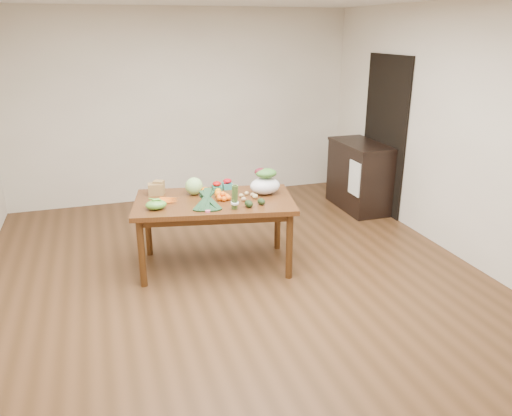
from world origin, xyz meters
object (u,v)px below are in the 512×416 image
object	(u,v)px
mandarin_cluster	(222,195)
kale_bunch	(207,201)
paper_bag	(156,188)
asparagus_bundle	(235,197)
salad_bag	(265,183)
cabinet	(359,176)
cabbage	(194,186)
dining_table	(215,233)

from	to	relation	value
mandarin_cluster	kale_bunch	xyz separation A→B (m)	(-0.21, -0.22, 0.04)
paper_bag	asparagus_bundle	xyz separation A→B (m)	(0.67, -0.70, 0.05)
asparagus_bundle	salad_bag	distance (m)	0.57
cabinet	mandarin_cluster	bearing A→B (deg)	-151.84
cabbage	asparagus_bundle	bearing A→B (deg)	-63.61
dining_table	cabbage	world-z (taller)	cabbage
cabinet	cabbage	distance (m)	2.71
dining_table	mandarin_cluster	distance (m)	0.43
cabinet	asparagus_bundle	distance (m)	2.73
cabbage	salad_bag	world-z (taller)	salad_bag
dining_table	kale_bunch	world-z (taller)	kale_bunch
mandarin_cluster	kale_bunch	bearing A→B (deg)	-133.21
cabinet	salad_bag	bearing A→B (deg)	-146.85
dining_table	cabinet	world-z (taller)	cabinet
kale_bunch	salad_bag	bearing A→B (deg)	32.26
cabinet	salad_bag	xyz separation A→B (m)	(-1.79, -1.17, 0.41)
mandarin_cluster	asparagus_bundle	distance (m)	0.33
paper_bag	asparagus_bundle	world-z (taller)	asparagus_bundle
mandarin_cluster	salad_bag	bearing A→B (deg)	5.29
paper_bag	asparagus_bundle	bearing A→B (deg)	-45.90
kale_bunch	salad_bag	distance (m)	0.74
asparagus_bundle	salad_bag	bearing A→B (deg)	50.99
kale_bunch	asparagus_bundle	world-z (taller)	asparagus_bundle
cabbage	kale_bunch	world-z (taller)	cabbage
asparagus_bundle	salad_bag	world-z (taller)	asparagus_bundle
dining_table	cabbage	size ratio (longest dim) A/B	8.74
dining_table	asparagus_bundle	xyz separation A→B (m)	(0.13, -0.35, 0.50)
asparagus_bundle	paper_bag	bearing A→B (deg)	145.10
dining_table	salad_bag	size ratio (longest dim) A/B	5.00
dining_table	mandarin_cluster	world-z (taller)	mandarin_cluster
dining_table	kale_bunch	distance (m)	0.53
mandarin_cluster	kale_bunch	size ratio (longest dim) A/B	0.45
paper_bag	kale_bunch	world-z (taller)	kale_bunch
cabinet	paper_bag	bearing A→B (deg)	-163.86
cabbage	kale_bunch	distance (m)	0.48
cabinet	kale_bunch	bearing A→B (deg)	-149.89
kale_bunch	salad_bag	world-z (taller)	salad_bag
cabbage	salad_bag	size ratio (longest dim) A/B	0.57
cabbage	salad_bag	bearing A→B (deg)	-16.31
kale_bunch	asparagus_bundle	size ratio (longest dim) A/B	1.60
paper_bag	kale_bunch	bearing A→B (deg)	-54.73
cabinet	asparagus_bundle	xyz separation A→B (m)	(-2.23, -1.53, 0.40)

